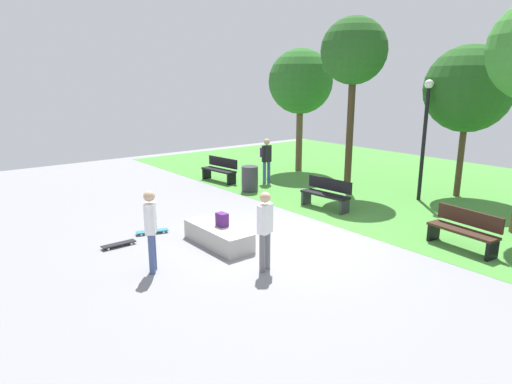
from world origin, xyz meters
TOP-DOWN VIEW (x-y plane):
  - ground_plane at (0.00, 0.00)m, footprint 28.00×28.00m
  - grass_lawn at (0.00, 7.91)m, footprint 26.60×12.18m
  - concrete_ledge at (-0.82, -1.42)m, footprint 1.97×0.71m
  - backpack_on_ledge at (-0.80, -1.31)m, footprint 0.28×0.21m
  - skater_performing_trick at (-0.37, -3.31)m, footprint 0.38×0.35m
  - skater_watching at (0.98, -1.47)m, footprint 0.30×0.41m
  - skateboard_by_ledge at (-2.18, -3.33)m, footprint 0.21×0.80m
  - skateboard_spare at (-2.53, -2.31)m, footprint 0.43×0.82m
  - park_bench_near_path at (-1.35, 2.89)m, footprint 1.63×0.59m
  - park_bench_far_right at (2.93, 2.88)m, footprint 1.64×0.64m
  - park_bench_center_lawn at (-6.49, 2.47)m, footprint 1.64×0.65m
  - tree_broad_elm at (-6.18, 6.36)m, footprint 2.68×2.68m
  - tree_leaning_ash at (0.37, 7.48)m, footprint 2.77×2.77m
  - tree_slender_maple at (-2.37, 5.08)m, footprint 2.19×2.19m
  - lamp_post at (-0.14, 6.01)m, footprint 0.28×0.28m
  - trash_bin at (-4.52, 2.40)m, footprint 0.57×0.57m
  - pedestrian_with_backpack at (-5.13, 3.65)m, footprint 0.36×0.43m

SIDE VIEW (x-z plane):
  - ground_plane at x=0.00m, z-range 0.00..0.00m
  - grass_lawn at x=0.00m, z-range 0.00..0.01m
  - skateboard_by_ledge at x=-2.18m, z-range 0.02..0.10m
  - skateboard_spare at x=-2.53m, z-range 0.02..0.10m
  - concrete_ledge at x=-0.82m, z-range 0.00..0.45m
  - trash_bin at x=-4.52m, z-range 0.00..0.89m
  - park_bench_near_path at x=-1.35m, z-range 0.03..0.94m
  - park_bench_far_right at x=2.93m, z-range 0.03..0.94m
  - park_bench_center_lawn at x=-6.49m, z-range 0.03..0.94m
  - backpack_on_ledge at x=-0.80m, z-range 0.45..0.77m
  - skater_watching at x=0.98m, z-range 0.14..1.80m
  - skater_performing_trick at x=-0.37m, z-range 0.15..1.85m
  - pedestrian_with_backpack at x=-5.13m, z-range 0.17..1.87m
  - lamp_post at x=-0.14m, z-range 0.44..4.28m
  - tree_leaning_ash at x=0.37m, z-range 1.07..5.99m
  - tree_broad_elm at x=-6.18m, z-range 1.19..6.29m
  - tree_slender_maple at x=-2.37m, z-range 1.77..7.61m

